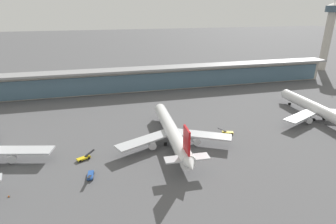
{
  "coord_description": "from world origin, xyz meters",
  "views": [
    {
      "loc": [
        -28.7,
        -101.61,
        51.98
      ],
      "look_at": [
        0.0,
        10.04,
        7.41
      ],
      "focal_mm": 29.17,
      "sensor_mm": 36.0,
      "label": 1
    }
  ],
  "objects_px": {
    "control_tower": "(329,31)",
    "service_truck_under_wing_yellow": "(84,158)",
    "safety_cone_bravo": "(9,196)",
    "airliner_centre_stand": "(172,132)",
    "airliner_right_stand": "(318,110)",
    "service_truck_mid_apron_blue": "(90,175)",
    "service_truck_by_tail_yellow": "(227,132)"
  },
  "relations": [
    {
      "from": "airliner_right_stand",
      "to": "service_truck_under_wing_yellow",
      "type": "height_order",
      "value": "airliner_right_stand"
    },
    {
      "from": "airliner_right_stand",
      "to": "service_truck_mid_apron_blue",
      "type": "xyz_separation_m",
      "value": [
        -107.9,
        -23.19,
        -4.27
      ]
    },
    {
      "from": "control_tower",
      "to": "airliner_right_stand",
      "type": "bearing_deg",
      "value": -132.92
    },
    {
      "from": "service_truck_under_wing_yellow",
      "to": "safety_cone_bravo",
      "type": "relative_size",
      "value": 9.55
    },
    {
      "from": "airliner_centre_stand",
      "to": "control_tower",
      "type": "relative_size",
      "value": 1.0
    },
    {
      "from": "service_truck_by_tail_yellow",
      "to": "safety_cone_bravo",
      "type": "relative_size",
      "value": 9.76
    },
    {
      "from": "service_truck_under_wing_yellow",
      "to": "control_tower",
      "type": "distance_m",
      "value": 227.16
    },
    {
      "from": "airliner_centre_stand",
      "to": "service_truck_under_wing_yellow",
      "type": "height_order",
      "value": "airliner_centre_stand"
    },
    {
      "from": "airliner_centre_stand",
      "to": "service_truck_under_wing_yellow",
      "type": "bearing_deg",
      "value": -172.24
    },
    {
      "from": "service_truck_under_wing_yellow",
      "to": "airliner_right_stand",
      "type": "bearing_deg",
      "value": 5.76
    },
    {
      "from": "service_truck_by_tail_yellow",
      "to": "control_tower",
      "type": "relative_size",
      "value": 0.11
    },
    {
      "from": "service_truck_mid_apron_blue",
      "to": "safety_cone_bravo",
      "type": "xyz_separation_m",
      "value": [
        -23.14,
        -4.19,
        -0.49
      ]
    },
    {
      "from": "service_truck_by_tail_yellow",
      "to": "control_tower",
      "type": "xyz_separation_m",
      "value": [
        138.48,
        99.09,
        32.21
      ]
    },
    {
      "from": "control_tower",
      "to": "safety_cone_bravo",
      "type": "bearing_deg",
      "value": -150.87
    },
    {
      "from": "service_truck_under_wing_yellow",
      "to": "control_tower",
      "type": "height_order",
      "value": "control_tower"
    },
    {
      "from": "service_truck_by_tail_yellow",
      "to": "safety_cone_bravo",
      "type": "distance_m",
      "value": 83.96
    },
    {
      "from": "service_truck_by_tail_yellow",
      "to": "service_truck_under_wing_yellow",
      "type": "bearing_deg",
      "value": -173.5
    },
    {
      "from": "airliner_centre_stand",
      "to": "service_truck_by_tail_yellow",
      "type": "distance_m",
      "value": 26.04
    },
    {
      "from": "airliner_right_stand",
      "to": "service_truck_mid_apron_blue",
      "type": "bearing_deg",
      "value": -167.87
    },
    {
      "from": "service_truck_mid_apron_blue",
      "to": "safety_cone_bravo",
      "type": "distance_m",
      "value": 23.52
    },
    {
      "from": "airliner_right_stand",
      "to": "service_truck_by_tail_yellow",
      "type": "distance_m",
      "value": 50.67
    },
    {
      "from": "service_truck_mid_apron_blue",
      "to": "service_truck_under_wing_yellow",
      "type": "bearing_deg",
      "value": 100.74
    },
    {
      "from": "airliner_centre_stand",
      "to": "service_truck_under_wing_yellow",
      "type": "relative_size",
      "value": 9.05
    },
    {
      "from": "airliner_centre_stand",
      "to": "control_tower",
      "type": "distance_m",
      "value": 194.82
    },
    {
      "from": "control_tower",
      "to": "safety_cone_bravo",
      "type": "relative_size",
      "value": 86.13
    },
    {
      "from": "service_truck_mid_apron_blue",
      "to": "service_truck_by_tail_yellow",
      "type": "height_order",
      "value": "same"
    },
    {
      "from": "service_truck_under_wing_yellow",
      "to": "service_truck_by_tail_yellow",
      "type": "distance_m",
      "value": 60.26
    },
    {
      "from": "service_truck_under_wing_yellow",
      "to": "control_tower",
      "type": "xyz_separation_m",
      "value": [
        198.36,
        105.92,
        32.21
      ]
    },
    {
      "from": "airliner_centre_stand",
      "to": "service_truck_by_tail_yellow",
      "type": "bearing_deg",
      "value": 4.8
    },
    {
      "from": "control_tower",
      "to": "service_truck_under_wing_yellow",
      "type": "bearing_deg",
      "value": -151.9
    },
    {
      "from": "control_tower",
      "to": "safety_cone_bravo",
      "type": "height_order",
      "value": "control_tower"
    },
    {
      "from": "airliner_centre_stand",
      "to": "airliner_right_stand",
      "type": "height_order",
      "value": "same"
    }
  ]
}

